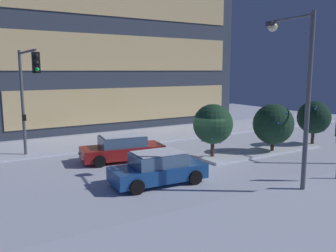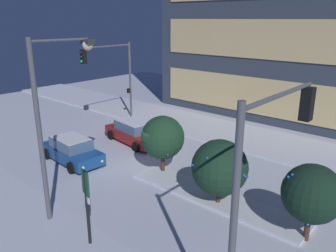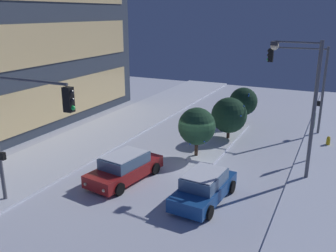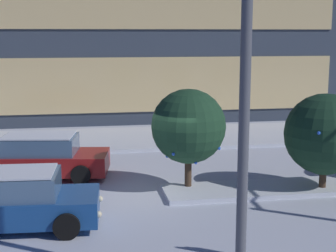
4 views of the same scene
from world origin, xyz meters
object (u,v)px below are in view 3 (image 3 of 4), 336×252
traffic_light_corner_far_left (23,120)px  decorated_tree_left_of_median (243,102)px  fire_hydrant (328,142)px  parking_info_sign (312,132)px  traffic_light_corner_near_right (302,74)px  decorated_tree_right_of_median (197,126)px  decorated_tree_median (229,115)px  car_near (204,187)px  street_lamp_arched (302,91)px  car_far (125,168)px

traffic_light_corner_far_left → decorated_tree_left_of_median: size_ratio=2.04×
fire_hydrant → parking_info_sign: 4.01m
traffic_light_corner_near_right → decorated_tree_right_of_median: size_ratio=2.02×
traffic_light_corner_near_right → decorated_tree_median: 6.39m
fire_hydrant → car_near: bearing=155.1°
traffic_light_corner_near_right → decorated_tree_right_of_median: (-8.19, 5.05, -2.39)m
decorated_tree_right_of_median → car_near: bearing=-154.7°
traffic_light_corner_near_right → car_near: bearing=78.7°
fire_hydrant → decorated_tree_right_of_median: (-5.78, 7.45, 1.71)m
car_near → traffic_light_corner_far_left: traffic_light_corner_far_left is taller
street_lamp_arched → decorated_tree_right_of_median: street_lamp_arched is taller
decorated_tree_median → car_far: bearing=160.4°
car_far → decorated_tree_median: (8.90, -3.17, 1.13)m
decorated_tree_median → street_lamp_arched: bearing=-131.2°
traffic_light_corner_far_left → parking_info_sign: (11.56, -11.05, -2.37)m
fire_hydrant → decorated_tree_median: (-1.62, 6.61, 1.49)m
decorated_tree_median → decorated_tree_left_of_median: 4.01m
decorated_tree_left_of_median → decorated_tree_right_of_median: decorated_tree_right_of_median is taller
car_far → decorated_tree_left_of_median: size_ratio=1.59×
street_lamp_arched → decorated_tree_median: bearing=-34.4°
street_lamp_arched → decorated_tree_median: (4.47, 5.11, -3.07)m
car_near → traffic_light_corner_near_right: traffic_light_corner_near_right is taller
traffic_light_corner_near_right → decorated_tree_right_of_median: traffic_light_corner_near_right is taller
traffic_light_corner_far_left → decorated_tree_median: traffic_light_corner_far_left is taller
traffic_light_corner_near_right → street_lamp_arched: bearing=96.1°
fire_hydrant → decorated_tree_median: decorated_tree_median is taller
car_far → parking_info_sign: (6.97, -8.86, 1.27)m
decorated_tree_median → decorated_tree_right_of_median: (-4.16, 0.84, 0.22)m
car_near → car_far: size_ratio=0.92×
car_near → decorated_tree_median: decorated_tree_median is taller
car_near → decorated_tree_median: 9.45m
decorated_tree_median → decorated_tree_right_of_median: decorated_tree_right_of_median is taller
traffic_light_corner_near_right → street_lamp_arched: size_ratio=0.87×
fire_hydrant → traffic_light_corner_near_right: bearing=44.8°
car_near → decorated_tree_median: size_ratio=1.47×
car_near → decorated_tree_right_of_median: (5.09, 2.40, 1.35)m
fire_hydrant → decorated_tree_right_of_median: 9.58m
decorated_tree_median → traffic_light_corner_near_right: bearing=-46.2°
traffic_light_corner_far_left → street_lamp_arched: (9.02, -10.46, 0.55)m
fire_hydrant → decorated_tree_right_of_median: size_ratio=0.23×
car_near → street_lamp_arched: 7.28m
car_near → traffic_light_corner_near_right: 14.05m
car_far → traffic_light_corner_near_right: traffic_light_corner_near_right is taller
car_near → parking_info_sign: 8.50m
decorated_tree_left_of_median → car_far: bearing=166.3°
street_lamp_arched → fire_hydrant: (6.09, -1.50, -4.55)m
car_near → decorated_tree_left_of_median: 13.41m
car_far → traffic_light_corner_far_left: size_ratio=0.78×
traffic_light_corner_far_left → decorated_tree_right_of_median: 10.62m
decorated_tree_left_of_median → decorated_tree_right_of_median: bearing=174.3°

